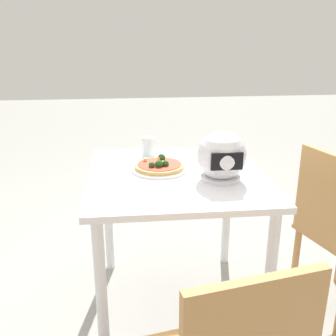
{
  "coord_description": "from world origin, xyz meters",
  "views": [
    {
      "loc": [
        0.24,
        1.83,
        1.44
      ],
      "look_at": [
        0.04,
        -0.03,
        0.79
      ],
      "focal_mm": 42.4,
      "sensor_mm": 36.0,
      "label": 1
    }
  ],
  "objects_px": {
    "dining_table": "(177,194)",
    "drinking_glass": "(148,147)",
    "pizza": "(160,165)",
    "motorcycle_helmet": "(221,157)"
  },
  "relations": [
    {
      "from": "dining_table",
      "to": "motorcycle_helmet",
      "type": "distance_m",
      "value": 0.31
    },
    {
      "from": "drinking_glass",
      "to": "pizza",
      "type": "bearing_deg",
      "value": 99.48
    },
    {
      "from": "pizza",
      "to": "dining_table",
      "type": "bearing_deg",
      "value": 142.11
    },
    {
      "from": "dining_table",
      "to": "drinking_glass",
      "type": "relative_size",
      "value": 8.33
    },
    {
      "from": "pizza",
      "to": "drinking_glass",
      "type": "distance_m",
      "value": 0.25
    },
    {
      "from": "pizza",
      "to": "motorcycle_helmet",
      "type": "height_order",
      "value": "motorcycle_helmet"
    },
    {
      "from": "motorcycle_helmet",
      "to": "pizza",
      "type": "bearing_deg",
      "value": -29.62
    },
    {
      "from": "motorcycle_helmet",
      "to": "drinking_glass",
      "type": "height_order",
      "value": "motorcycle_helmet"
    },
    {
      "from": "motorcycle_helmet",
      "to": "drinking_glass",
      "type": "relative_size",
      "value": 2.18
    },
    {
      "from": "pizza",
      "to": "motorcycle_helmet",
      "type": "distance_m",
      "value": 0.33
    }
  ]
}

